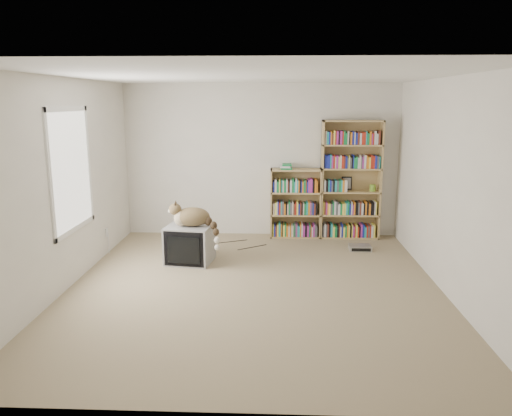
{
  "coord_description": "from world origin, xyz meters",
  "views": [
    {
      "loc": [
        0.26,
        -5.72,
        2.23
      ],
      "look_at": [
        -0.02,
        1.0,
        0.77
      ],
      "focal_mm": 35.0,
      "sensor_mm": 36.0,
      "label": 1
    }
  ],
  "objects_px": {
    "cat": "(196,220)",
    "bookcase_short": "(295,206)",
    "crt_tv": "(190,244)",
    "bookcase_tall": "(350,183)",
    "dvd_player": "(360,248)"
  },
  "relations": [
    {
      "from": "crt_tv",
      "to": "dvd_player",
      "type": "distance_m",
      "value": 2.58
    },
    {
      "from": "crt_tv",
      "to": "bookcase_tall",
      "type": "bearing_deg",
      "value": 38.39
    },
    {
      "from": "cat",
      "to": "crt_tv",
      "type": "bearing_deg",
      "value": 141.23
    },
    {
      "from": "crt_tv",
      "to": "bookcase_tall",
      "type": "height_order",
      "value": "bookcase_tall"
    },
    {
      "from": "cat",
      "to": "bookcase_tall",
      "type": "bearing_deg",
      "value": 25.7
    },
    {
      "from": "dvd_player",
      "to": "bookcase_tall",
      "type": "bearing_deg",
      "value": 95.62
    },
    {
      "from": "bookcase_short",
      "to": "dvd_player",
      "type": "relative_size",
      "value": 3.43
    },
    {
      "from": "cat",
      "to": "bookcase_short",
      "type": "height_order",
      "value": "bookcase_short"
    },
    {
      "from": "bookcase_short",
      "to": "dvd_player",
      "type": "xyz_separation_m",
      "value": [
        0.96,
        -0.74,
        -0.48
      ]
    },
    {
      "from": "crt_tv",
      "to": "bookcase_tall",
      "type": "relative_size",
      "value": 0.35
    },
    {
      "from": "cat",
      "to": "bookcase_short",
      "type": "bearing_deg",
      "value": 39.18
    },
    {
      "from": "bookcase_tall",
      "to": "crt_tv",
      "type": "bearing_deg",
      "value": -149.66
    },
    {
      "from": "bookcase_tall",
      "to": "bookcase_short",
      "type": "height_order",
      "value": "bookcase_tall"
    },
    {
      "from": "cat",
      "to": "bookcase_short",
      "type": "relative_size",
      "value": 0.65
    },
    {
      "from": "bookcase_tall",
      "to": "dvd_player",
      "type": "relative_size",
      "value": 5.79
    }
  ]
}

